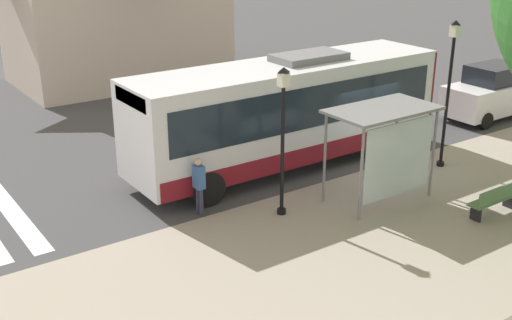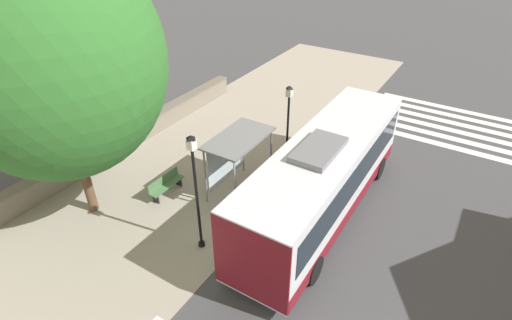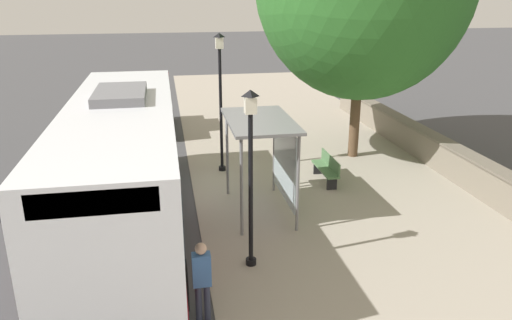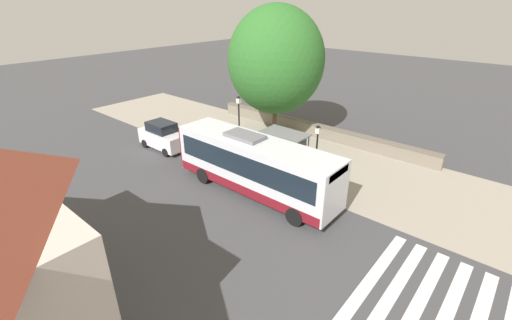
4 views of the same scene
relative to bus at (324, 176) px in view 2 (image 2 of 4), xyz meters
The scene contains 11 objects.
ground_plane 3.39m from the bus, 129.15° to the right, with size 120.00×120.00×0.00m, color #424244.
sidewalk_plaza 6.92m from the bus, 160.67° to the right, with size 9.00×44.00×0.02m.
crosswalk_stripes 11.27m from the bus, 73.27° to the left, with size 9.00×5.25×0.01m.
stone_wall 10.66m from the bus, 167.95° to the right, with size 0.60×20.00×1.08m.
bus is the anchor object (origin of this frame).
bus_shelter 3.76m from the bus, behind, with size 1.73×3.05×2.67m.
pedestrian 4.55m from the bus, 110.78° to the left, with size 0.34×0.22×1.64m.
bench 6.66m from the bus, 159.53° to the right, with size 0.40×1.77×0.88m.
street_lamp_near 3.71m from the bus, 140.00° to the left, with size 0.28×0.28×4.03m.
street_lamp_far 4.98m from the bus, 126.49° to the right, with size 0.28×0.28×4.64m.
shade_tree 10.18m from the bus, 149.62° to the right, with size 7.39×7.39×10.33m.
Camera 2 is at (6.10, -9.58, 10.60)m, focal length 28.00 mm.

